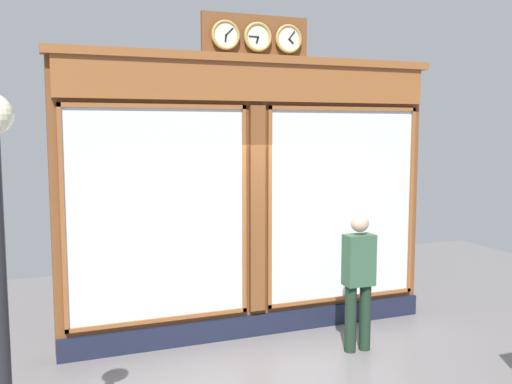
% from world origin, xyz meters
% --- Properties ---
extents(shop_facade, '(5.07, 0.42, 4.11)m').
position_xyz_m(shop_facade, '(-0.00, -0.13, 1.82)').
color(shop_facade, brown).
rests_on(shop_facade, ground_plane).
extents(pedestrian, '(0.37, 0.23, 1.69)m').
position_xyz_m(pedestrian, '(-0.96, 0.94, 0.93)').
color(pedestrian, '#1C2F21').
rests_on(pedestrian, ground_plane).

